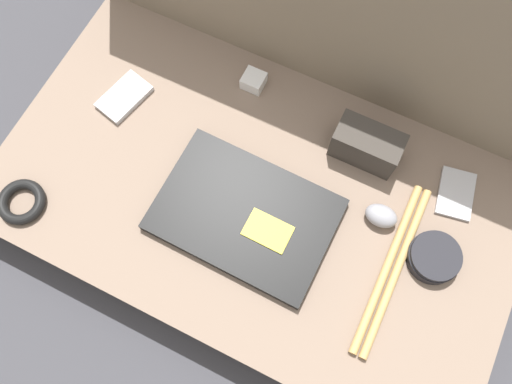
{
  "coord_description": "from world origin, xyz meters",
  "views": [
    {
      "loc": [
        0.14,
        -0.29,
        1.1
      ],
      "look_at": [
        0.0,
        0.0,
        0.15
      ],
      "focal_mm": 35.0,
      "sensor_mm": 36.0,
      "label": 1
    }
  ],
  "objects_px": {
    "laptop": "(243,214)",
    "speaker_puck": "(434,257)",
    "phone_black": "(456,194)",
    "charger_brick": "(254,81)",
    "phone_silver": "(124,97)",
    "computer_mouse": "(381,216)",
    "camera_pouch": "(367,145)"
  },
  "relations": [
    {
      "from": "speaker_puck",
      "to": "phone_black",
      "type": "height_order",
      "value": "speaker_puck"
    },
    {
      "from": "laptop",
      "to": "computer_mouse",
      "type": "relative_size",
      "value": 5.32
    },
    {
      "from": "speaker_puck",
      "to": "charger_brick",
      "type": "xyz_separation_m",
      "value": [
        -0.49,
        0.2,
        -0.0
      ]
    },
    {
      "from": "speaker_puck",
      "to": "phone_silver",
      "type": "xyz_separation_m",
      "value": [
        -0.72,
        0.04,
        -0.01
      ]
    },
    {
      "from": "phone_silver",
      "to": "speaker_puck",
      "type": "bearing_deg",
      "value": 10.46
    },
    {
      "from": "camera_pouch",
      "to": "charger_brick",
      "type": "relative_size",
      "value": 2.91
    },
    {
      "from": "computer_mouse",
      "to": "phone_black",
      "type": "bearing_deg",
      "value": 42.69
    },
    {
      "from": "laptop",
      "to": "phone_silver",
      "type": "relative_size",
      "value": 2.77
    },
    {
      "from": "computer_mouse",
      "to": "speaker_puck",
      "type": "height_order",
      "value": "computer_mouse"
    },
    {
      "from": "speaker_puck",
      "to": "phone_black",
      "type": "distance_m",
      "value": 0.15
    },
    {
      "from": "laptop",
      "to": "camera_pouch",
      "type": "height_order",
      "value": "camera_pouch"
    },
    {
      "from": "phone_black",
      "to": "charger_brick",
      "type": "height_order",
      "value": "charger_brick"
    },
    {
      "from": "phone_black",
      "to": "computer_mouse",
      "type": "bearing_deg",
      "value": -145.83
    },
    {
      "from": "laptop",
      "to": "charger_brick",
      "type": "xyz_separation_m",
      "value": [
        -0.11,
        0.28,
        0.0
      ]
    },
    {
      "from": "computer_mouse",
      "to": "camera_pouch",
      "type": "distance_m",
      "value": 0.15
    },
    {
      "from": "phone_silver",
      "to": "camera_pouch",
      "type": "height_order",
      "value": "camera_pouch"
    },
    {
      "from": "phone_silver",
      "to": "charger_brick",
      "type": "xyz_separation_m",
      "value": [
        0.24,
        0.16,
        0.01
      ]
    },
    {
      "from": "phone_silver",
      "to": "camera_pouch",
      "type": "relative_size",
      "value": 0.93
    },
    {
      "from": "phone_black",
      "to": "speaker_puck",
      "type": "bearing_deg",
      "value": -99.36
    },
    {
      "from": "speaker_puck",
      "to": "computer_mouse",
      "type": "bearing_deg",
      "value": 165.54
    },
    {
      "from": "laptop",
      "to": "computer_mouse",
      "type": "bearing_deg",
      "value": 25.73
    },
    {
      "from": "speaker_puck",
      "to": "camera_pouch",
      "type": "relative_size",
      "value": 0.75
    },
    {
      "from": "speaker_puck",
      "to": "camera_pouch",
      "type": "bearing_deg",
      "value": 143.8
    },
    {
      "from": "phone_silver",
      "to": "phone_black",
      "type": "relative_size",
      "value": 1.11
    },
    {
      "from": "phone_black",
      "to": "charger_brick",
      "type": "bearing_deg",
      "value": 164.25
    },
    {
      "from": "laptop",
      "to": "charger_brick",
      "type": "bearing_deg",
      "value": 113.3
    },
    {
      "from": "laptop",
      "to": "speaker_puck",
      "type": "bearing_deg",
      "value": 13.61
    },
    {
      "from": "phone_silver",
      "to": "phone_black",
      "type": "bearing_deg",
      "value": 22.18
    },
    {
      "from": "laptop",
      "to": "speaker_puck",
      "type": "relative_size",
      "value": 3.44
    },
    {
      "from": "phone_black",
      "to": "charger_brick",
      "type": "xyz_separation_m",
      "value": [
        -0.48,
        0.05,
        0.01
      ]
    },
    {
      "from": "laptop",
      "to": "charger_brick",
      "type": "distance_m",
      "value": 0.3
    },
    {
      "from": "laptop",
      "to": "phone_silver",
      "type": "xyz_separation_m",
      "value": [
        -0.35,
        0.13,
        -0.0
      ]
    }
  ]
}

